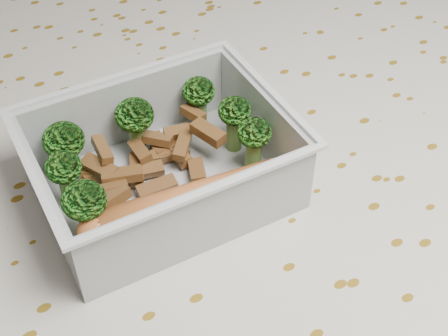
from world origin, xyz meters
TOP-DOWN VIEW (x-y plane):
  - dining_table at (0.00, 0.00)m, footprint 1.40×0.90m
  - tablecloth at (0.00, 0.00)m, footprint 1.46×0.96m
  - lunch_container at (-0.05, 0.02)m, footprint 0.19×0.16m
  - broccoli_florets at (-0.05, 0.04)m, footprint 0.16×0.10m
  - meat_pile at (-0.05, 0.04)m, footprint 0.11×0.07m
  - sausage at (-0.04, -0.02)m, footprint 0.16×0.05m

SIDE VIEW (x-z plane):
  - dining_table at x=0.00m, z-range 0.29..1.04m
  - tablecloth at x=0.00m, z-range 0.62..0.81m
  - meat_pile at x=-0.05m, z-range 0.76..0.79m
  - sausage at x=-0.04m, z-range 0.76..0.79m
  - lunch_container at x=-0.05m, z-range 0.75..0.81m
  - broccoli_florets at x=-0.05m, z-range 0.77..0.82m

